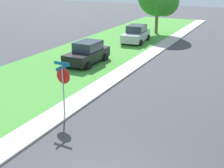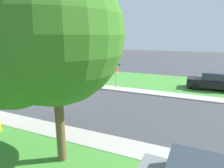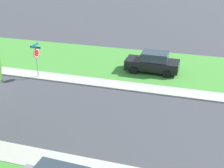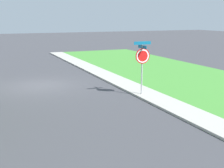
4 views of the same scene
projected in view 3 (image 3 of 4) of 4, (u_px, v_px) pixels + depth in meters
sidewalk_west at (133, 87)px, 22.09m from camera, size 1.40×56.00×0.10m
lawn_west at (145, 65)px, 26.19m from camera, size 8.00×56.00×0.08m
stop_sign_far_corner at (36, 55)px, 23.01m from camera, size 0.92×0.92×2.77m
car_black_behind_trees at (153, 63)px, 24.42m from camera, size 2.06×4.31×1.76m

